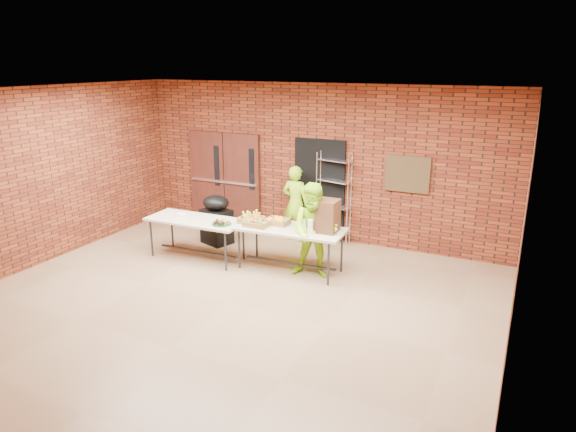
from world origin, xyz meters
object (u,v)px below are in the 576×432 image
object	(u,v)px
coffee_dispenser	(325,216)
covered_grill	(217,219)
table_left	(196,222)
volunteer_man	(315,231)
volunteer_woman	(295,204)
table_right	(290,231)
wire_rack	(333,198)

from	to	relation	value
coffee_dispenser	covered_grill	world-z (taller)	coffee_dispenser
table_left	volunteer_man	world-z (taller)	volunteer_man
volunteer_woman	volunteer_man	bearing A→B (deg)	127.31
coffee_dispenser	covered_grill	size ratio (longest dim) A/B	0.55
volunteer_man	covered_grill	bearing A→B (deg)	154.02
coffee_dispenser	table_left	bearing A→B (deg)	-172.61
table_right	volunteer_woman	size ratio (longest dim) A/B	1.25
coffee_dispenser	volunteer_man	world-z (taller)	volunteer_man
table_right	covered_grill	bearing A→B (deg)	158.91
table_left	coffee_dispenser	distance (m)	2.52
volunteer_man	wire_rack	bearing A→B (deg)	90.24
wire_rack	volunteer_man	xyz separation A→B (m)	(0.33, -1.77, -0.11)
table_left	covered_grill	xyz separation A→B (m)	(-0.11, 0.85, -0.20)
table_right	volunteer_woman	xyz separation A→B (m)	(-0.59, 1.50, 0.06)
table_right	wire_rack	bearing A→B (deg)	81.47
table_left	coffee_dispenser	size ratio (longest dim) A/B	3.39
table_right	table_left	bearing A→B (deg)	-176.49
volunteer_woman	volunteer_man	world-z (taller)	volunteer_man
wire_rack	volunteer_man	size ratio (longest dim) A/B	1.13
volunteer_man	coffee_dispenser	bearing A→B (deg)	39.26
wire_rack	table_left	world-z (taller)	wire_rack
table_left	covered_grill	world-z (taller)	covered_grill
table_left	coffee_dispenser	xyz separation A→B (m)	(2.48, 0.32, 0.37)
table_left	covered_grill	size ratio (longest dim) A/B	1.87
wire_rack	volunteer_man	bearing A→B (deg)	-65.61
volunteer_woman	volunteer_man	xyz separation A→B (m)	(1.08, -1.55, 0.04)
covered_grill	volunteer_woman	distance (m)	1.65
volunteer_woman	coffee_dispenser	bearing A→B (deg)	133.48
table_right	volunteer_woman	distance (m)	1.61
wire_rack	volunteer_woman	xyz separation A→B (m)	(-0.75, -0.22, -0.15)
volunteer_woman	table_left	bearing A→B (deg)	56.05
volunteer_woman	covered_grill	bearing A→B (deg)	34.44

